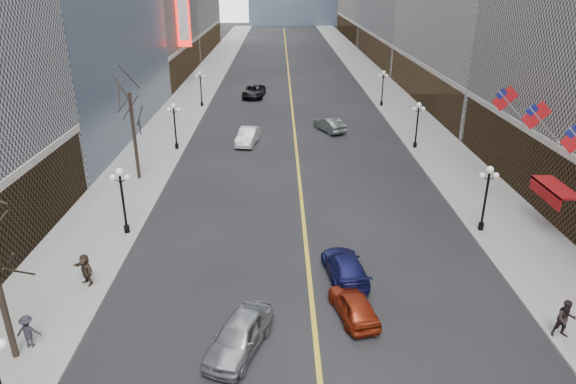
{
  "coord_description": "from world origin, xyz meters",
  "views": [
    {
      "loc": [
        -1.64,
        -0.5,
        15.81
      ],
      "look_at": [
        -1.26,
        21.71,
        6.46
      ],
      "focal_mm": 32.0,
      "sensor_mm": 36.0,
      "label": 1
    }
  ],
  "objects_px": {
    "streetlamp_east_1": "(487,192)",
    "car_sb_near": "(345,267)",
    "streetlamp_east_2": "(417,120)",
    "car_sb_mid": "(354,305)",
    "streetlamp_west_1": "(122,194)",
    "car_nb_mid": "(248,136)",
    "car_sb_far": "(329,125)",
    "streetlamp_east_3": "(383,84)",
    "car_nb_far": "(254,91)",
    "streetlamp_west_2": "(175,121)",
    "car_nb_near": "(239,335)",
    "streetlamp_west_3": "(201,85)"
  },
  "relations": [
    {
      "from": "car_sb_far",
      "to": "streetlamp_east_2",
      "type": "bearing_deg",
      "value": 116.78
    },
    {
      "from": "streetlamp_west_1",
      "to": "car_sb_far",
      "type": "height_order",
      "value": "streetlamp_west_1"
    },
    {
      "from": "car_nb_near",
      "to": "streetlamp_west_1",
      "type": "bearing_deg",
      "value": 145.78
    },
    {
      "from": "streetlamp_east_2",
      "to": "car_nb_mid",
      "type": "relative_size",
      "value": 0.92
    },
    {
      "from": "car_nb_far",
      "to": "car_sb_far",
      "type": "height_order",
      "value": "car_nb_far"
    },
    {
      "from": "streetlamp_west_1",
      "to": "streetlamp_west_3",
      "type": "distance_m",
      "value": 36.0
    },
    {
      "from": "streetlamp_east_1",
      "to": "car_nb_mid",
      "type": "bearing_deg",
      "value": 129.99
    },
    {
      "from": "streetlamp_west_1",
      "to": "car_nb_near",
      "type": "xyz_separation_m",
      "value": [
        8.26,
        -11.58,
        -2.09
      ]
    },
    {
      "from": "car_nb_far",
      "to": "car_sb_mid",
      "type": "relative_size",
      "value": 1.5
    },
    {
      "from": "car_nb_mid",
      "to": "car_sb_far",
      "type": "bearing_deg",
      "value": 36.28
    },
    {
      "from": "car_sb_mid",
      "to": "streetlamp_east_1",
      "type": "bearing_deg",
      "value": -150.05
    },
    {
      "from": "car_sb_near",
      "to": "car_sb_mid",
      "type": "xyz_separation_m",
      "value": [
        0.0,
        -3.65,
        -0.02
      ]
    },
    {
      "from": "streetlamp_east_3",
      "to": "streetlamp_west_1",
      "type": "bearing_deg",
      "value": -123.25
    },
    {
      "from": "streetlamp_east_2",
      "to": "car_nb_near",
      "type": "height_order",
      "value": "streetlamp_east_2"
    },
    {
      "from": "streetlamp_east_2",
      "to": "car_sb_mid",
      "type": "distance_m",
      "value": 28.97
    },
    {
      "from": "streetlamp_west_2",
      "to": "car_nb_far",
      "type": "distance_m",
      "value": 24.81
    },
    {
      "from": "streetlamp_east_2",
      "to": "streetlamp_west_3",
      "type": "distance_m",
      "value": 29.68
    },
    {
      "from": "car_nb_mid",
      "to": "car_sb_mid",
      "type": "bearing_deg",
      "value": -67.33
    },
    {
      "from": "streetlamp_west_1",
      "to": "car_sb_near",
      "type": "xyz_separation_m",
      "value": [
        13.8,
        -5.52,
        -2.19
      ]
    },
    {
      "from": "streetlamp_west_1",
      "to": "car_sb_mid",
      "type": "xyz_separation_m",
      "value": [
        13.8,
        -9.17,
        -2.21
      ]
    },
    {
      "from": "streetlamp_east_3",
      "to": "streetlamp_west_2",
      "type": "height_order",
      "value": "same"
    },
    {
      "from": "streetlamp_east_1",
      "to": "streetlamp_east_2",
      "type": "distance_m",
      "value": 18.0
    },
    {
      "from": "streetlamp_west_3",
      "to": "car_sb_far",
      "type": "distance_m",
      "value": 19.64
    },
    {
      "from": "streetlamp_west_2",
      "to": "car_nb_mid",
      "type": "bearing_deg",
      "value": 15.24
    },
    {
      "from": "streetlamp_east_1",
      "to": "car_nb_far",
      "type": "xyz_separation_m",
      "value": [
        -17.04,
        41.84,
        -2.06
      ]
    },
    {
      "from": "streetlamp_west_2",
      "to": "streetlamp_west_3",
      "type": "relative_size",
      "value": 1.0
    },
    {
      "from": "streetlamp_east_2",
      "to": "car_nb_far",
      "type": "xyz_separation_m",
      "value": [
        -17.04,
        23.84,
        -2.06
      ]
    },
    {
      "from": "streetlamp_east_1",
      "to": "streetlamp_east_2",
      "type": "height_order",
      "value": "same"
    },
    {
      "from": "streetlamp_west_1",
      "to": "car_nb_near",
      "type": "distance_m",
      "value": 14.38
    },
    {
      "from": "car_nb_mid",
      "to": "car_sb_mid",
      "type": "relative_size",
      "value": 1.22
    },
    {
      "from": "car_nb_near",
      "to": "streetlamp_west_3",
      "type": "bearing_deg",
      "value": 120.11
    },
    {
      "from": "streetlamp_east_1",
      "to": "car_sb_near",
      "type": "xyz_separation_m",
      "value": [
        -9.8,
        -5.52,
        -2.19
      ]
    },
    {
      "from": "streetlamp_east_3",
      "to": "car_nb_far",
      "type": "relative_size",
      "value": 0.75
    },
    {
      "from": "streetlamp_east_3",
      "to": "streetlamp_west_2",
      "type": "bearing_deg",
      "value": -142.67
    },
    {
      "from": "streetlamp_west_2",
      "to": "car_nb_far",
      "type": "height_order",
      "value": "streetlamp_west_2"
    },
    {
      "from": "streetlamp_west_1",
      "to": "car_sb_far",
      "type": "xyz_separation_m",
      "value": [
        15.65,
        24.32,
        -2.13
      ]
    },
    {
      "from": "streetlamp_east_3",
      "to": "streetlamp_west_1",
      "type": "relative_size",
      "value": 1.0
    },
    {
      "from": "streetlamp_east_1",
      "to": "streetlamp_west_1",
      "type": "bearing_deg",
      "value": 180.0
    },
    {
      "from": "car_nb_mid",
      "to": "car_nb_far",
      "type": "distance_m",
      "value": 21.96
    },
    {
      "from": "car_nb_mid",
      "to": "car_sb_near",
      "type": "xyz_separation_m",
      "value": [
        6.88,
        -25.41,
        -0.1
      ]
    },
    {
      "from": "streetlamp_west_2",
      "to": "car_sb_near",
      "type": "xyz_separation_m",
      "value": [
        13.8,
        -23.52,
        -2.19
      ]
    },
    {
      "from": "car_sb_mid",
      "to": "car_nb_mid",
      "type": "bearing_deg",
      "value": -89.81
    },
    {
      "from": "streetlamp_west_3",
      "to": "car_nb_near",
      "type": "height_order",
      "value": "streetlamp_west_3"
    },
    {
      "from": "streetlamp_east_1",
      "to": "car_sb_near",
      "type": "relative_size",
      "value": 0.93
    },
    {
      "from": "car_nb_near",
      "to": "car_sb_near",
      "type": "bearing_deg",
      "value": 67.82
    },
    {
      "from": "car_nb_far",
      "to": "streetlamp_east_1",
      "type": "bearing_deg",
      "value": -62.46
    },
    {
      "from": "streetlamp_east_2",
      "to": "streetlamp_east_3",
      "type": "height_order",
      "value": "same"
    },
    {
      "from": "streetlamp_east_2",
      "to": "car_sb_far",
      "type": "relative_size",
      "value": 0.97
    },
    {
      "from": "streetlamp_east_3",
      "to": "car_nb_far",
      "type": "xyz_separation_m",
      "value": [
        -17.04,
        5.84,
        -2.06
      ]
    },
    {
      "from": "car_nb_far",
      "to": "streetlamp_west_2",
      "type": "bearing_deg",
      "value": -100.0
    }
  ]
}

